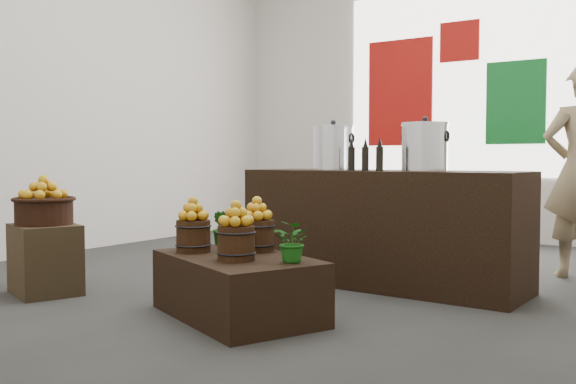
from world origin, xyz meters
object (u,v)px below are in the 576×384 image
Objects in this scene: wicker_basket at (44,212)px; display_table at (237,287)px; stock_pot_center at (425,148)px; crate at (45,259)px; counter at (382,228)px; stock_pot_left at (333,149)px.

wicker_basket is 0.37× the size of display_table.
wicker_basket is 1.20× the size of stock_pot_center.
crate is 0.46× the size of display_table.
counter is (0.32, 1.48, 0.27)m from display_table.
crate is 1.50× the size of stock_pot_center.
stock_pot_left reaches higher than counter.
stock_pot_center is (0.36, -0.01, 0.64)m from counter.
wicker_basket is (0.00, 0.00, 0.36)m from crate.
display_table is at bearing 8.09° from crate.
stock_pot_left reaches higher than wicker_basket.
counter is 6.47× the size of stock_pot_left.
stock_pot_center is (2.35, 1.70, 0.84)m from crate.
stock_pot_center reaches higher than wicker_basket.
counter is 0.74m from stock_pot_center.
wicker_basket is at bearing 0.00° from crate.
crate is 0.36m from wicker_basket.
crate reaches higher than display_table.
wicker_basket is 1.20× the size of stock_pot_left.
stock_pot_center reaches higher than counter.
counter reaches higher than display_table.
display_table is 3.28× the size of stock_pot_left.
display_table is at bearing 8.09° from wicker_basket.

